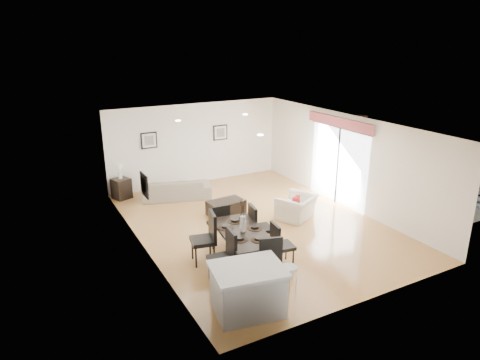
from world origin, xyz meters
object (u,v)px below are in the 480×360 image
side_table (121,188)px  kitchen_island (248,289)px  dining_chair_efar (257,224)px  coffee_table (226,207)px  dining_table (243,234)px  dining_chair_foot (220,221)px  sofa (176,189)px  dining_chair_wnear (226,254)px  dining_chair_enear (279,242)px  bar_stool (289,271)px  dining_chair_wfar (207,235)px  armchair (296,207)px  dining_chair_head (272,262)px

side_table → kitchen_island: kitchen_island is taller
dining_chair_efar → coffee_table: bearing=3.2°
dining_table → dining_chair_foot: size_ratio=1.97×
sofa → kitchen_island: 6.15m
dining_chair_wnear → dining_chair_efar: dining_chair_wnear is taller
dining_chair_enear → dining_chair_foot: 1.72m
dining_chair_foot → dining_table: bearing=93.6°
dining_chair_enear → kitchen_island: 1.81m
side_table → bar_stool: bearing=-77.9°
dining_table → dining_chair_foot: bearing=98.2°
coffee_table → dining_chair_foot: bearing=-127.6°
sofa → dining_chair_wfar: dining_chair_wfar is taller
dining_chair_efar → armchair: bearing=-51.5°
armchair → dining_chair_enear: size_ratio=1.02×
sofa → dining_chair_foot: 3.37m
dining_chair_enear → dining_chair_foot: size_ratio=0.99×
kitchen_island → dining_chair_wfar: bearing=96.6°
sofa → dining_chair_wnear: 5.05m
dining_table → side_table: size_ratio=3.09×
dining_chair_wnear → side_table: dining_chair_wnear is taller
dining_chair_enear → dining_chair_head: size_ratio=0.94×
armchair → dining_chair_wnear: dining_chair_wnear is taller
dining_chair_foot → kitchen_island: dining_chair_foot is taller
side_table → bar_stool: (1.48, -6.88, 0.26)m
dining_table → dining_chair_wfar: size_ratio=1.70×
sofa → dining_chair_head: (-0.11, -5.65, 0.28)m
sofa → armchair: bearing=144.2°
sofa → bar_stool: bearing=106.6°
armchair → bar_stool: 3.85m
kitchen_island → bar_stool: 0.89m
sofa → bar_stool: size_ratio=3.11×
armchair → side_table: 5.43m
dining_chair_foot → dining_chair_head: bearing=94.2°
sofa → dining_chair_wnear: bearing=97.8°
dining_chair_efar → dining_chair_head: dining_chair_efar is taller
dining_chair_enear → side_table: bearing=27.2°
sofa → dining_chair_foot: size_ratio=2.11×
armchair → coffee_table: bearing=-64.5°
kitchen_island → bar_stool: kitchen_island is taller
dining_chair_enear → dining_chair_efar: size_ratio=0.92×
bar_stool → dining_table: bearing=94.5°
armchair → dining_chair_foot: dining_chair_foot is taller
dining_chair_wnear → dining_chair_head: (0.67, -0.67, -0.03)m
dining_chair_enear → coffee_table: dining_chair_enear is taller
dining_table → dining_chair_wfar: (-0.64, 0.44, -0.05)m
dining_chair_foot → coffee_table: dining_chair_foot is taller
dining_chair_head → dining_chair_wfar: bearing=130.0°
dining_chair_wnear → dining_chair_foot: 1.74m
sofa → coffee_table: (0.78, -1.86, -0.11)m
dining_chair_foot → bar_stool: (0.13, -2.72, 0.03)m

